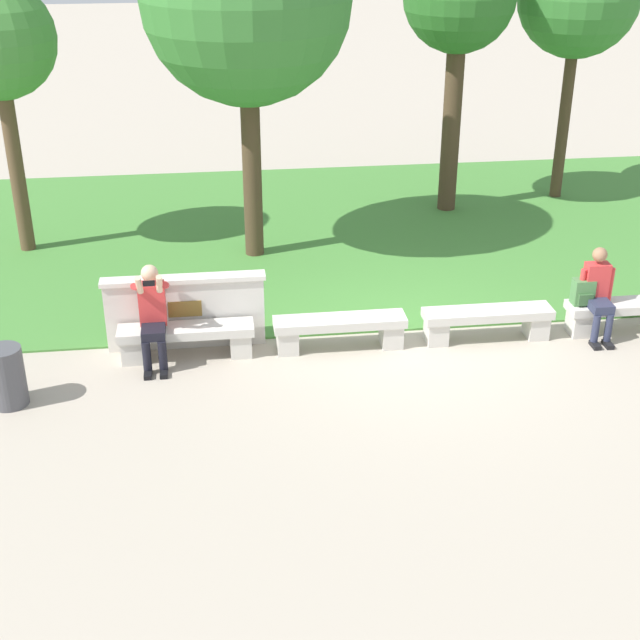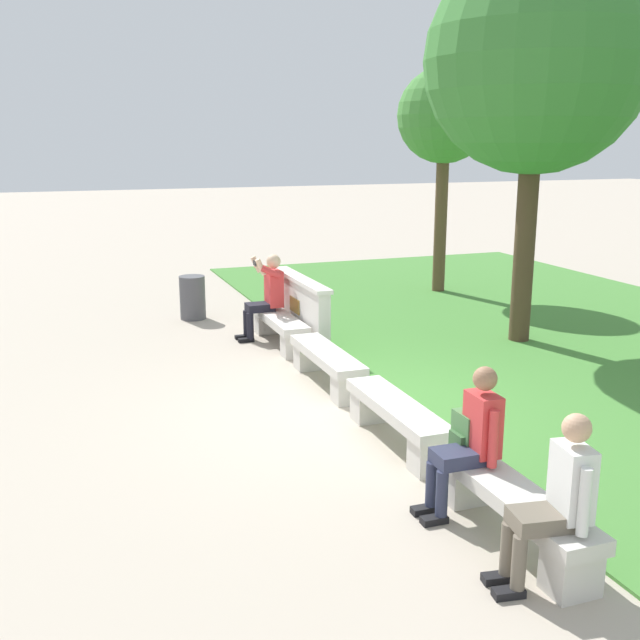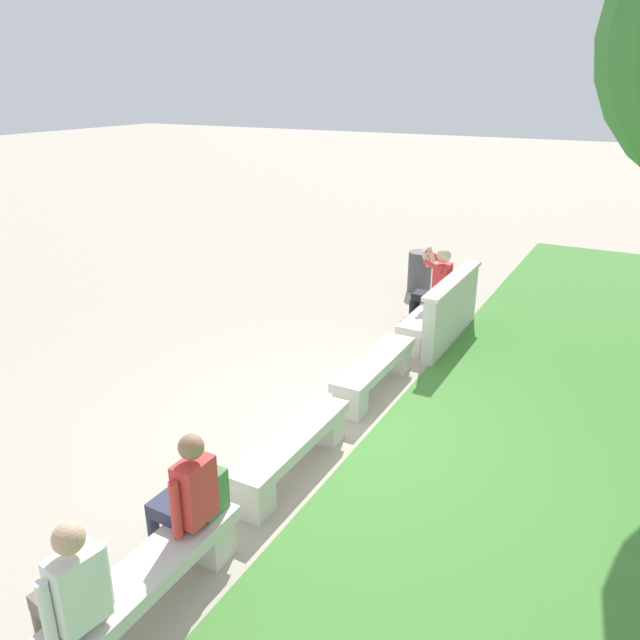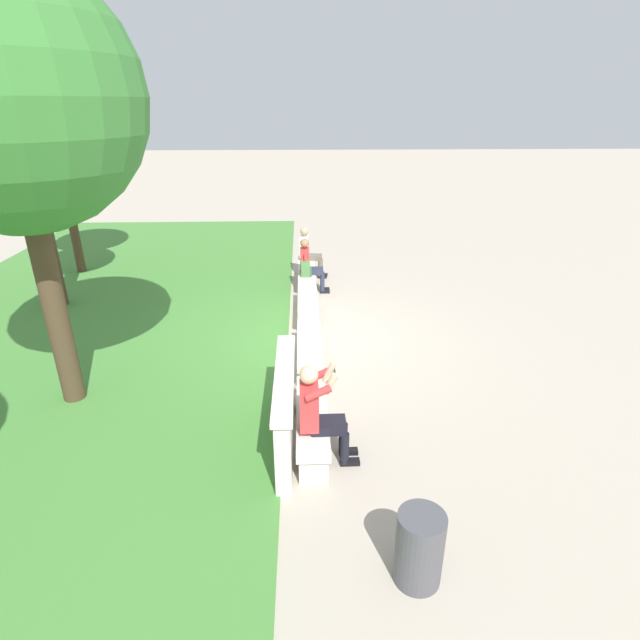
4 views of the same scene
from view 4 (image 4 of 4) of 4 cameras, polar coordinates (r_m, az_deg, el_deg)
name	(u,v)px [view 4 (image 4 of 4)]	position (r m, az deg, el deg)	size (l,w,h in m)	color
ground_plane	(309,338)	(9.36, -1.31, -2.12)	(80.00, 80.00, 0.00)	#B2A593
grass_strip	(71,341)	(10.28, -26.54, -2.21)	(19.88, 8.00, 0.03)	#478438
bench_main	(312,421)	(6.57, -0.91, -11.44)	(1.77, 0.40, 0.45)	beige
bench_near	(309,349)	(8.31, -1.22, -3.35)	(1.77, 0.40, 0.45)	beige
bench_mid	(308,304)	(10.17, -1.42, 1.87)	(1.77, 0.40, 0.45)	beige
bench_far	(307,272)	(12.08, -1.55, 5.46)	(1.77, 0.40, 0.45)	beige
backrest_wall_with_plaque	(285,407)	(6.44, -3.99, -9.87)	(2.16, 0.24, 1.01)	beige
person_photographer	(319,409)	(5.99, -0.10, -10.19)	(0.47, 0.72, 1.32)	black
person_distant	(310,264)	(11.46, -1.21, 6.41)	(0.48, 0.68, 1.26)	black
person_companion	(309,251)	(12.52, -1.30, 7.93)	(0.48, 0.71, 1.26)	black
backpack	(306,268)	(11.31, -1.62, 5.93)	(0.28, 0.24, 0.43)	#4C7F47
tree_behind_wall	(18,117)	(11.55, -31.20, 19.25)	(1.99, 1.99, 4.91)	#4C3826
tree_left_background	(51,115)	(13.88, -28.40, 19.91)	(2.22, 2.22, 4.93)	#4C3826
tree_far_back	(6,99)	(7.32, -32.21, 20.58)	(3.20, 3.20, 5.72)	#4C3826
trash_bin	(419,548)	(5.03, 11.27, -24.19)	(0.44, 0.44, 0.75)	#4C4C51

